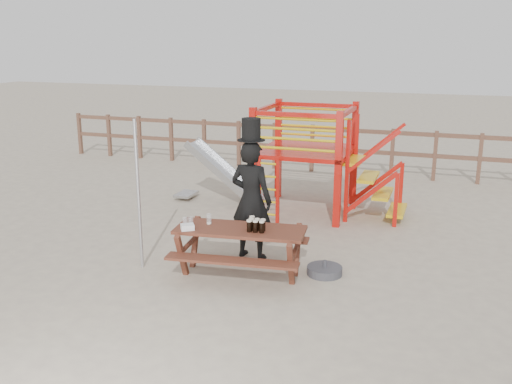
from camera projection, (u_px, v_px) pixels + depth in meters
name	position (u px, v px, depth m)	size (l,w,h in m)	color
ground	(227.00, 278.00, 8.12)	(60.00, 60.00, 0.00)	#B2A58A
back_fence	(332.00, 144.00, 14.30)	(15.09, 0.09, 1.20)	brown
playground_fort	(302.00, 157.00, 11.06)	(4.71, 1.84, 2.10)	#BA130C
picnic_table	(240.00, 246.00, 8.13)	(1.97, 1.48, 0.71)	maroon
man_with_hat	(251.00, 197.00, 8.66)	(0.73, 0.53, 2.18)	black
metal_pole	(138.00, 195.00, 8.24)	(0.05, 0.05, 2.22)	#B2B2B7
parasol_base	(325.00, 270.00, 8.24)	(0.51, 0.51, 0.22)	#3C3C41
paper_bag	(187.00, 227.00, 7.99)	(0.18, 0.14, 0.08)	white
stout_pints	(256.00, 225.00, 7.93)	(0.27, 0.25, 0.17)	black
empty_glasses	(195.00, 222.00, 8.13)	(0.32, 0.34, 0.15)	silver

